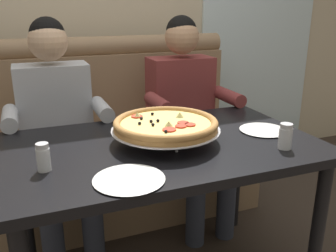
{
  "coord_description": "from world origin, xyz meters",
  "views": [
    {
      "loc": [
        -0.53,
        -1.4,
        1.33
      ],
      "look_at": [
        0.05,
        0.08,
        0.81
      ],
      "focal_mm": 39.21,
      "sensor_mm": 36.0,
      "label": 1
    }
  ],
  "objects": [
    {
      "name": "plate_near_right",
      "position": [
        0.5,
        -0.02,
        0.77
      ],
      "size": [
        0.23,
        0.23,
        0.02
      ],
      "color": "white",
      "rests_on": "dining_table"
    },
    {
      "name": "booth_bench",
      "position": [
        0.0,
        0.88,
        0.4
      ],
      "size": [
        1.74,
        0.78,
        1.13
      ],
      "color": "#937556",
      "rests_on": "ground_plane"
    },
    {
      "name": "plate_near_left",
      "position": [
        -0.24,
        -0.3,
        0.77
      ],
      "size": [
        0.25,
        0.25,
        0.02
      ],
      "color": "white",
      "rests_on": "dining_table"
    },
    {
      "name": "diner_right",
      "position": [
        0.39,
        0.61,
        0.71
      ],
      "size": [
        0.54,
        0.64,
        1.27
      ],
      "color": "#2D3342",
      "rests_on": "ground_plane"
    },
    {
      "name": "diner_left",
      "position": [
        -0.39,
        0.61,
        0.71
      ],
      "size": [
        0.54,
        0.64,
        1.27
      ],
      "color": "#2D3342",
      "rests_on": "ground_plane"
    },
    {
      "name": "dining_table",
      "position": [
        0.0,
        0.0,
        0.67
      ],
      "size": [
        1.35,
        0.82,
        0.76
      ],
      "color": "black",
      "rests_on": "ground_plane"
    },
    {
      "name": "shaker_pepper_flakes",
      "position": [
        0.45,
        -0.25,
        0.8
      ],
      "size": [
        0.06,
        0.06,
        0.11
      ],
      "color": "white",
      "rests_on": "dining_table"
    },
    {
      "name": "pizza",
      "position": [
        0.02,
        0.01,
        0.84
      ],
      "size": [
        0.47,
        0.47,
        0.11
      ],
      "color": "silver",
      "rests_on": "dining_table"
    },
    {
      "name": "shaker_parmesan",
      "position": [
        -0.5,
        -0.11,
        0.8
      ],
      "size": [
        0.05,
        0.05,
        0.1
      ],
      "color": "white",
      "rests_on": "dining_table"
    }
  ]
}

